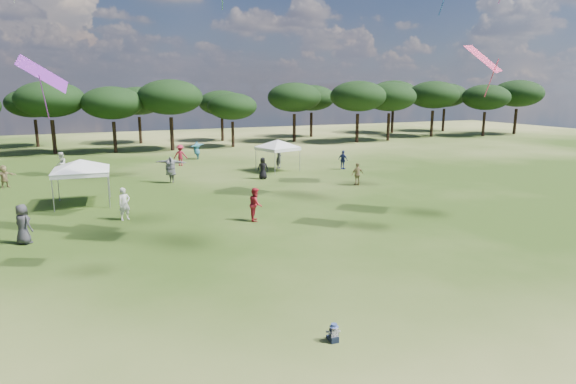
% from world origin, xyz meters
% --- Properties ---
extents(ground, '(140.00, 140.00, 0.00)m').
position_xyz_m(ground, '(0.00, 0.00, 0.00)').
color(ground, '#324B16').
rests_on(ground, ground).
extents(tree_line, '(108.78, 17.63, 7.77)m').
position_xyz_m(tree_line, '(2.39, 47.41, 5.42)').
color(tree_line, black).
rests_on(tree_line, ground).
extents(tent_left, '(6.15, 6.15, 2.95)m').
position_xyz_m(tent_left, '(-5.82, 21.08, 2.53)').
color(tent_left, gray).
rests_on(tent_left, ground).
extents(tent_right, '(5.31, 5.31, 2.87)m').
position_xyz_m(tent_right, '(8.92, 27.38, 2.44)').
color(tent_right, gray).
rests_on(tent_right, ground).
extents(toddler, '(0.35, 0.39, 0.52)m').
position_xyz_m(toddler, '(0.26, 1.59, 0.23)').
color(toddler, black).
rests_on(toddler, ground).
extents(festival_crowd, '(26.10, 24.10, 1.90)m').
position_xyz_m(festival_crowd, '(0.70, 26.89, 0.88)').
color(festival_crowd, '#8E774D').
rests_on(festival_crowd, ground).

